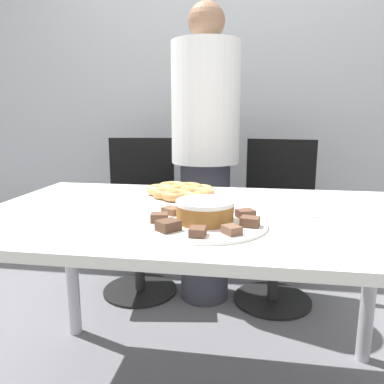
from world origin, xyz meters
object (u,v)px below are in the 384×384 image
person_standing (205,153)px  plate_cake (205,223)px  plate_donuts (182,197)px  napkin (304,213)px  office_chair_right (276,225)px  office_chair_left (140,219)px  frosted_cake (205,211)px

person_standing → plate_cake: (0.12, -0.99, -0.10)m
plate_donuts → napkin: (0.43, -0.17, -0.00)m
plate_cake → plate_donuts: (-0.13, 0.34, 0.00)m
person_standing → plate_donuts: (-0.01, -0.65, -0.10)m
office_chair_right → napkin: 0.93m
plate_donuts → office_chair_left: bearing=118.8°
office_chair_left → frosted_cake: bearing=-71.7°
plate_donuts → frosted_cake: bearing=-69.4°
person_standing → plate_cake: size_ratio=4.48×
person_standing → napkin: 0.93m
person_standing → plate_donuts: bearing=-90.8°
office_chair_right → frosted_cake: office_chair_right is taller
person_standing → office_chair_left: size_ratio=1.77×
plate_cake → plate_donuts: bearing=110.6°
frosted_cake → office_chair_right: bearing=75.1°
office_chair_left → plate_cake: size_ratio=2.53×
office_chair_right → plate_donuts: bearing=-111.9°
person_standing → napkin: bearing=-63.0°
office_chair_left → napkin: (0.82, -0.88, 0.30)m
office_chair_right → napkin: office_chair_right is taller
plate_cake → frosted_cake: (0.00, 0.00, 0.04)m
frosted_cake → plate_donuts: bearing=110.6°
person_standing → office_chair_right: size_ratio=1.77×
plate_cake → plate_donuts: 0.37m
person_standing → frosted_cake: person_standing is taller
person_standing → frosted_cake: size_ratio=9.63×
person_standing → napkin: size_ratio=13.13×
office_chair_right → plate_donuts: size_ratio=2.77×
office_chair_left → plate_cake: (0.52, -1.05, 0.30)m
person_standing → plate_donuts: size_ratio=4.90×
plate_cake → plate_donuts: same height
office_chair_left → napkin: office_chair_left is taller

